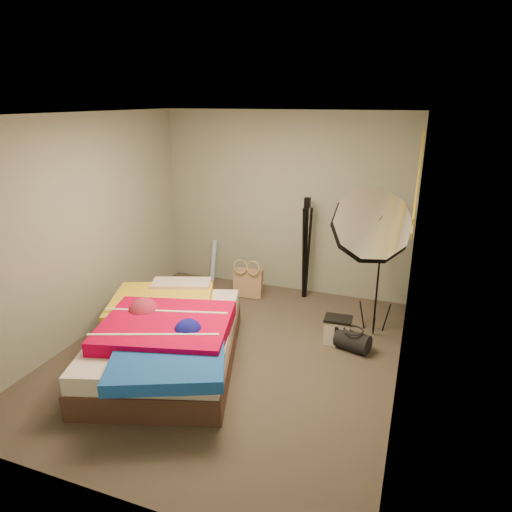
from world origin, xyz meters
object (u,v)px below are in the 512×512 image
at_px(camera_case, 338,331).
at_px(duffel_bag, 353,341).
at_px(wrapping_roll, 213,261).
at_px(camera_tripod, 306,242).
at_px(photo_umbrella, 371,227).
at_px(tote_bag, 248,283).
at_px(bed, 167,338).

relative_size(camera_case, duffel_bag, 0.78).
bearing_deg(duffel_bag, wrapping_roll, 165.89).
bearing_deg(camera_tripod, photo_umbrella, -41.79).
height_order(wrapping_roll, photo_umbrella, photo_umbrella).
distance_m(camera_case, camera_tripod, 1.45).
bearing_deg(photo_umbrella, camera_case, -129.56).
relative_size(wrapping_roll, duffel_bag, 1.69).
bearing_deg(camera_tripod, tote_bag, -161.16).
height_order(tote_bag, photo_umbrella, photo_umbrella).
height_order(wrapping_roll, camera_case, wrapping_roll).
bearing_deg(bed, tote_bag, 84.79).
bearing_deg(tote_bag, wrapping_roll, 146.79).
relative_size(tote_bag, wrapping_roll, 0.65).
bearing_deg(wrapping_roll, tote_bag, -28.25).
distance_m(tote_bag, bed, 1.90).
relative_size(wrapping_roll, camera_tripod, 0.44).
xyz_separation_m(bed, camera_tripod, (0.92, 2.14, 0.52)).
relative_size(wrapping_roll, photo_umbrella, 0.34).
bearing_deg(wrapping_roll, photo_umbrella, -21.71).
distance_m(wrapping_roll, photo_umbrella, 2.73).
bearing_deg(camera_case, camera_tripod, 118.66).
distance_m(camera_case, duffel_bag, 0.22).
bearing_deg(tote_bag, duffel_bag, -35.91).
xyz_separation_m(duffel_bag, photo_umbrella, (0.05, 0.40, 1.20)).
distance_m(camera_case, photo_umbrella, 1.23).
bearing_deg(bed, duffel_bag, 27.58).
distance_m(tote_bag, camera_tripod, 0.99).
bearing_deg(bed, camera_case, 33.27).
distance_m(bed, camera_tripod, 2.39).
relative_size(duffel_bag, bed, 0.16).
bearing_deg(camera_case, photo_umbrella, 47.77).
distance_m(tote_bag, wrapping_roll, 0.81).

